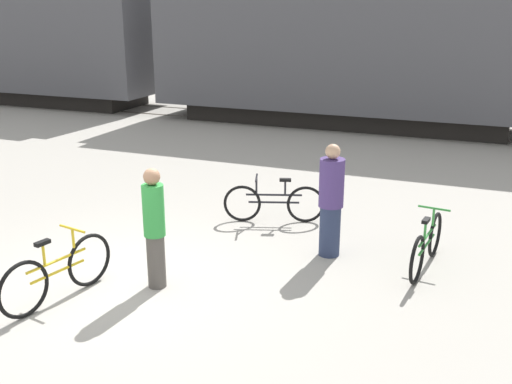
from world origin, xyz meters
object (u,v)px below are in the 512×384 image
(bicycle_black, at_px, (274,203))
(person_in_green, at_px, (154,227))
(bicycle_green, at_px, (427,245))
(bicycle_yellow, at_px, (58,272))
(freight_train, at_px, (346,29))
(person_in_purple, at_px, (331,201))

(bicycle_black, bearing_deg, person_in_green, -101.58)
(bicycle_green, xyz_separation_m, bicycle_yellow, (-4.25, -2.72, 0.02))
(freight_train, xyz_separation_m, bicycle_black, (1.05, -9.12, -2.56))
(bicycle_green, height_order, person_in_purple, person_in_purple)
(freight_train, relative_size, person_in_green, 22.32)
(bicycle_green, distance_m, bicycle_yellow, 5.05)
(bicycle_green, distance_m, person_in_purple, 1.50)
(freight_train, height_order, bicycle_black, freight_train)
(freight_train, height_order, person_in_green, freight_train)
(freight_train, distance_m, bicycle_yellow, 13.10)
(bicycle_green, bearing_deg, bicycle_yellow, -147.39)
(bicycle_black, xyz_separation_m, person_in_purple, (1.28, -1.04, 0.51))
(person_in_purple, bearing_deg, bicycle_green, -112.75)
(bicycle_yellow, relative_size, person_in_green, 1.05)
(freight_train, relative_size, bicycle_green, 21.29)
(bicycle_yellow, xyz_separation_m, person_in_purple, (2.84, 2.69, 0.47))
(bicycle_yellow, bearing_deg, person_in_purple, 43.47)
(bicycle_green, height_order, bicycle_yellow, bicycle_yellow)
(bicycle_green, relative_size, person_in_green, 1.05)
(freight_train, height_order, bicycle_green, freight_train)
(freight_train, xyz_separation_m, bicycle_green, (3.74, -10.12, -2.55))
(bicycle_green, height_order, person_in_green, person_in_green)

